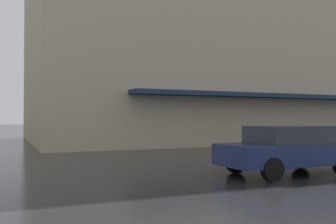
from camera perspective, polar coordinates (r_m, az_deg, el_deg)
name	(u,v)px	position (r m, az deg, el deg)	size (l,w,h in m)	color
haussmann_block_corner	(213,27)	(32.17, 6.79, 12.76)	(17.83, 28.50, 18.98)	tan
car_navy	(289,148)	(11.52, 17.95, -5.30)	(1.85, 4.10, 1.41)	navy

